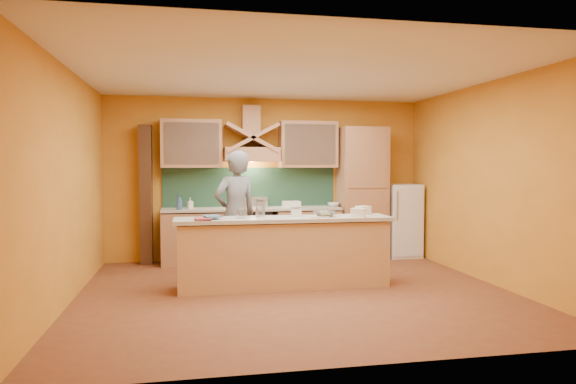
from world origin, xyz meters
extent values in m
cube|color=brown|center=(0.00, 0.00, 0.00)|extent=(5.50, 5.00, 0.01)
cube|color=white|center=(0.00, 0.00, 2.80)|extent=(5.50, 5.00, 0.01)
cube|color=orange|center=(0.00, 2.50, 1.40)|extent=(5.50, 0.02, 2.80)
cube|color=orange|center=(0.00, -2.50, 1.40)|extent=(5.50, 0.02, 2.80)
cube|color=orange|center=(-2.75, 0.00, 1.40)|extent=(0.02, 5.00, 2.80)
cube|color=orange|center=(2.75, 0.00, 1.40)|extent=(0.02, 5.00, 2.80)
cube|color=#B67C53|center=(-1.25, 2.20, 0.43)|extent=(1.10, 0.60, 0.86)
cube|color=#B67C53|center=(0.65, 2.20, 0.43)|extent=(1.10, 0.60, 0.86)
cube|color=beige|center=(-0.30, 2.20, 0.90)|extent=(3.00, 0.62, 0.04)
cube|color=black|center=(-0.30, 2.20, 0.45)|extent=(0.60, 0.58, 0.90)
cube|color=#1B3D2D|center=(-0.30, 2.48, 1.25)|extent=(3.00, 0.03, 0.70)
cube|color=#B67C53|center=(-0.30, 2.25, 1.82)|extent=(0.92, 0.50, 0.24)
cube|color=#B67C53|center=(-0.30, 2.35, 2.40)|extent=(0.30, 0.30, 0.50)
cube|color=#B67C53|center=(-1.30, 2.33, 2.00)|extent=(1.00, 0.35, 0.80)
cube|color=#B67C53|center=(0.70, 2.33, 2.00)|extent=(1.00, 0.35, 0.80)
cube|color=#B67C53|center=(1.65, 2.20, 1.15)|extent=(0.80, 0.60, 2.30)
cube|color=white|center=(2.40, 2.20, 0.65)|extent=(0.58, 0.60, 1.30)
cube|color=#472816|center=(-2.05, 2.35, 1.15)|extent=(0.20, 0.30, 2.30)
cube|color=tan|center=(-0.10, 0.30, 0.44)|extent=(2.80, 0.55, 0.88)
cube|color=beige|center=(-0.10, 0.30, 0.92)|extent=(2.90, 0.62, 0.05)
imported|color=slate|center=(-0.68, 1.04, 0.92)|extent=(0.79, 0.67, 1.85)
cylinder|color=silver|center=(-0.47, 2.11, 0.97)|extent=(0.26, 0.26, 0.15)
cylinder|color=silver|center=(-0.13, 2.22, 0.97)|extent=(0.24, 0.24, 0.13)
imported|color=silver|center=(-1.33, 2.24, 1.01)|extent=(0.11, 0.11, 0.18)
imported|color=#305086|center=(-1.51, 2.07, 1.05)|extent=(0.11, 0.12, 0.25)
imported|color=silver|center=(1.13, 2.21, 0.95)|extent=(0.22, 0.22, 0.07)
cube|color=white|center=(0.38, 2.18, 0.97)|extent=(0.29, 0.23, 0.10)
imported|color=#A33A40|center=(-1.28, 0.15, 0.96)|extent=(0.22, 0.29, 0.03)
imported|color=#3E6589|center=(-1.16, 0.23, 0.98)|extent=(0.27, 0.33, 0.02)
cylinder|color=silver|center=(-0.40, 0.42, 1.03)|extent=(0.15, 0.15, 0.16)
cylinder|color=silver|center=(-0.67, 0.30, 1.01)|extent=(0.16, 0.16, 0.13)
cube|color=white|center=(0.09, 0.40, 1.00)|extent=(0.14, 0.14, 0.11)
imported|color=silver|center=(0.45, 0.27, 0.98)|extent=(0.33, 0.33, 0.07)
cube|color=beige|center=(0.36, 0.16, 0.95)|extent=(0.27, 0.23, 0.02)
cube|color=beige|center=(1.08, 0.49, 1.00)|extent=(0.23, 0.21, 0.12)
cube|color=beige|center=(0.88, 0.13, 1.00)|extent=(0.24, 0.22, 0.12)
camera|label=1|loc=(-1.34, -6.42, 1.64)|focal=32.00mm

